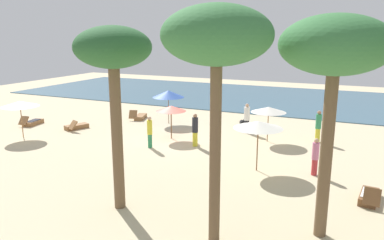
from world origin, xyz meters
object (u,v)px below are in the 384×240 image
at_px(lounger_3, 369,197).
at_px(umbrella_4, 258,125).
at_px(lounger_2, 76,126).
at_px(dog, 242,122).
at_px(person_2, 318,126).
at_px(umbrella_2, 269,110).
at_px(lounger_0, 33,122).
at_px(palm_3, 113,54).
at_px(lounger_1, 140,117).
at_px(umbrella_0, 20,104).
at_px(person_3, 315,156).
at_px(person_4, 195,130).
at_px(umbrella_1, 168,94).
at_px(person_1, 150,132).
at_px(palm_2, 217,40).
at_px(person_0, 247,118).
at_px(umbrella_3, 171,109).
at_px(palm_1, 335,50).

bearing_deg(lounger_3, umbrella_4, 162.87).
xyz_separation_m(lounger_2, dog, (9.59, 5.64, 0.02)).
distance_m(lounger_3, person_2, 7.95).
distance_m(umbrella_2, lounger_0, 15.96).
bearing_deg(palm_3, lounger_1, 119.42).
xyz_separation_m(umbrella_4, person_2, (1.99, 6.00, -1.21)).
bearing_deg(umbrella_2, umbrella_0, -158.82).
relative_size(palm_3, dog, 8.20).
relative_size(lounger_2, dog, 2.28).
xyz_separation_m(umbrella_2, person_3, (3.16, -4.43, -1.02)).
bearing_deg(person_3, person_4, 164.59).
relative_size(umbrella_0, lounger_3, 1.31).
height_order(umbrella_0, umbrella_2, umbrella_0).
xyz_separation_m(person_4, palm_3, (0.60, -8.01, 4.52)).
height_order(umbrella_1, person_1, umbrella_1).
relative_size(umbrella_2, lounger_2, 1.15).
height_order(lounger_3, dog, lounger_3).
relative_size(umbrella_4, palm_3, 0.36).
height_order(umbrella_1, lounger_3, umbrella_1).
relative_size(lounger_0, palm_2, 0.25).
height_order(umbrella_0, lounger_0, umbrella_0).
xyz_separation_m(person_0, person_1, (-3.90, -5.31, -0.04)).
distance_m(lounger_0, lounger_3, 21.33).
relative_size(person_4, palm_2, 0.27).
distance_m(umbrella_1, person_1, 5.90).
xyz_separation_m(umbrella_2, lounger_2, (-12.13, -2.34, -1.71)).
height_order(lounger_0, palm_3, palm_3).
relative_size(umbrella_3, person_3, 1.17).
distance_m(umbrella_0, lounger_0, 3.78).
bearing_deg(lounger_0, umbrella_3, 5.20).
xyz_separation_m(person_2, person_4, (-6.11, -3.70, -0.01)).
distance_m(umbrella_4, palm_1, 6.76).
xyz_separation_m(umbrella_2, person_1, (-5.58, -3.91, -0.98)).
distance_m(lounger_2, palm_2, 16.99).
bearing_deg(palm_2, palm_1, 30.09).
relative_size(umbrella_0, palm_1, 0.33).
height_order(person_0, palm_2, palm_2).
xyz_separation_m(umbrella_1, person_4, (3.90, -4.22, -1.14)).
bearing_deg(person_4, lounger_1, 144.92).
distance_m(lounger_1, person_1, 7.32).
xyz_separation_m(palm_2, dog, (-3.62, 14.63, -5.78)).
bearing_deg(dog, lounger_3, -50.69).
bearing_deg(palm_3, umbrella_0, 153.68).
height_order(person_0, palm_3, palm_3).
relative_size(lounger_2, palm_2, 0.26).
distance_m(umbrella_4, lounger_2, 13.21).
relative_size(umbrella_4, person_1, 1.33).
bearing_deg(lounger_3, lounger_1, 151.51).
bearing_deg(lounger_0, palm_3, -31.77).
distance_m(person_2, person_4, 7.14).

